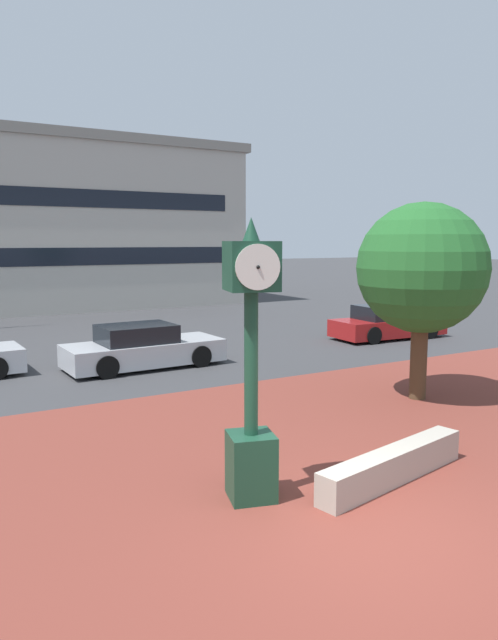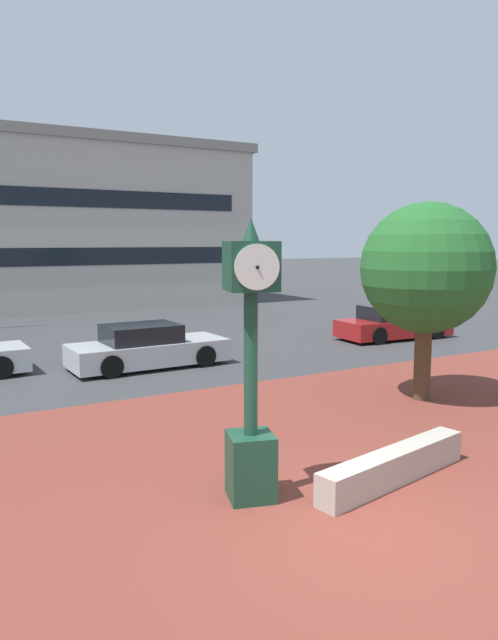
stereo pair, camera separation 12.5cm
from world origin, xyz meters
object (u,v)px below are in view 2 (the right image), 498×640
(plaza_tree, at_px, (428,271))
(car_street_near, at_px, (147,348))
(street_clock, at_px, (251,372))
(car_street_distant, at_px, (393,324))

(plaza_tree, relative_size, car_street_near, 0.99)
(street_clock, bearing_deg, plaza_tree, 40.00)
(street_clock, height_order, car_street_distant, street_clock)
(car_street_distant, bearing_deg, plaza_tree, -35.07)
(plaza_tree, relative_size, car_street_distant, 1.02)
(car_street_near, height_order, car_street_distant, same)
(car_street_distant, bearing_deg, street_clock, -47.40)
(plaza_tree, bearing_deg, car_street_distant, 51.64)
(car_street_near, bearing_deg, car_street_distant, 89.81)
(street_clock, relative_size, car_street_distant, 0.89)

